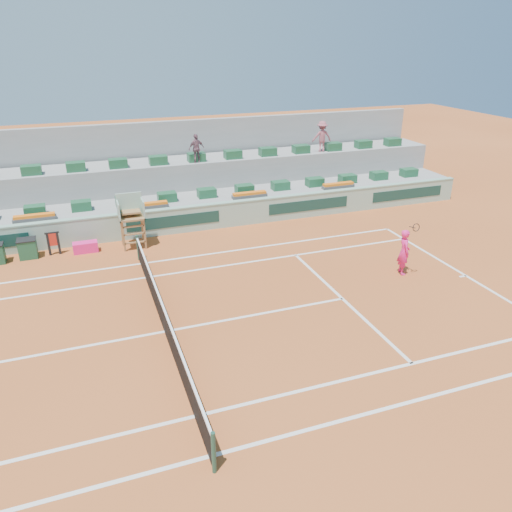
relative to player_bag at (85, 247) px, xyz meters
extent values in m
plane|color=#A44B1F|center=(2.07, -7.54, -0.23)|extent=(90.00, 90.00, 0.00)
cube|color=#979794|center=(2.07, 3.16, 0.37)|extent=(36.00, 4.00, 1.20)
cube|color=#979794|center=(2.07, 4.76, 1.07)|extent=(36.00, 2.40, 2.60)
cube|color=#979794|center=(2.07, 6.36, 1.97)|extent=(36.00, 0.40, 4.40)
cube|color=#FF217F|center=(0.00, 0.00, 0.00)|extent=(1.03, 0.46, 0.46)
imported|color=#7B525F|center=(6.03, 3.88, 3.10)|extent=(0.92, 0.56, 1.47)
imported|color=#9D4E59|center=(13.31, 4.10, 3.22)|extent=(1.17, 0.77, 1.69)
cube|color=white|center=(13.96, -7.54, -0.22)|extent=(0.12, 10.97, 0.01)
cube|color=white|center=(2.07, -13.03, -0.22)|extent=(23.77, 0.12, 0.01)
cube|color=white|center=(2.07, -2.06, -0.22)|extent=(23.77, 0.12, 0.01)
cube|color=white|center=(2.07, -11.66, -0.22)|extent=(23.77, 0.12, 0.01)
cube|color=white|center=(2.07, -3.43, -0.22)|extent=(23.77, 0.12, 0.01)
cube|color=white|center=(8.47, -7.54, -0.22)|extent=(0.12, 8.23, 0.01)
cube|color=white|center=(2.07, -7.54, -0.22)|extent=(12.80, 0.12, 0.01)
cube|color=white|center=(13.81, -7.54, -0.22)|extent=(0.30, 0.12, 0.01)
cube|color=black|center=(2.07, -7.54, 0.23)|extent=(0.03, 11.87, 0.92)
cube|color=white|center=(2.07, -7.54, 0.73)|extent=(0.06, 11.87, 0.07)
cylinder|color=#1D4533|center=(2.07, -13.48, 0.32)|extent=(0.10, 0.10, 1.10)
cylinder|color=#1D4533|center=(2.07, -1.61, 0.32)|extent=(0.10, 0.10, 1.10)
cube|color=#90B5A1|center=(2.07, 0.96, 0.37)|extent=(36.00, 0.30, 1.20)
cube|color=#81AC95|center=(2.07, 0.96, 1.00)|extent=(36.00, 0.34, 0.06)
cube|color=#143830|center=(4.07, 0.80, 0.42)|extent=(4.40, 0.02, 0.56)
cube|color=#143830|center=(11.07, 0.80, 0.42)|extent=(4.40, 0.02, 0.56)
cube|color=#143830|center=(17.07, 0.80, 0.42)|extent=(4.40, 0.02, 0.56)
cube|color=olive|center=(1.62, -0.49, 0.45)|extent=(0.08, 0.08, 1.35)
cube|color=olive|center=(2.52, -0.49, 0.45)|extent=(0.08, 0.08, 1.35)
cube|color=olive|center=(1.62, 0.21, 0.45)|extent=(0.08, 0.08, 1.35)
cube|color=olive|center=(2.52, 0.21, 0.45)|extent=(0.08, 0.08, 1.35)
cube|color=olive|center=(2.07, -0.14, 1.16)|extent=(1.10, 0.90, 0.08)
cube|color=#90B5A1|center=(2.07, 0.24, 1.67)|extent=(1.10, 0.08, 1.00)
cube|color=#90B5A1|center=(1.55, -0.14, 1.52)|extent=(0.06, 0.90, 0.80)
cube|color=#90B5A1|center=(2.59, -0.14, 1.52)|extent=(0.06, 0.90, 0.80)
cube|color=olive|center=(2.07, -0.04, 1.40)|extent=(0.80, 0.60, 0.08)
cube|color=olive|center=(2.07, -0.49, 0.12)|extent=(0.90, 0.08, 0.06)
cube|color=olive|center=(2.07, -0.49, 0.52)|extent=(0.90, 0.08, 0.06)
cube|color=olive|center=(2.07, -0.49, 0.87)|extent=(0.90, 0.08, 0.06)
cube|color=#1B5230|center=(-1.93, 2.26, 1.19)|extent=(0.90, 0.60, 0.44)
cube|color=#1B5230|center=(0.07, 2.26, 1.19)|extent=(0.90, 0.60, 0.44)
cube|color=#1B5230|center=(2.07, 2.26, 1.19)|extent=(0.90, 0.60, 0.44)
cube|color=#1B5230|center=(4.07, 2.26, 1.19)|extent=(0.90, 0.60, 0.44)
cube|color=#1B5230|center=(6.07, 2.26, 1.19)|extent=(0.90, 0.60, 0.44)
cube|color=#1B5230|center=(8.07, 2.26, 1.19)|extent=(0.90, 0.60, 0.44)
cube|color=#1B5230|center=(10.07, 2.26, 1.19)|extent=(0.90, 0.60, 0.44)
cube|color=#1B5230|center=(12.07, 2.26, 1.19)|extent=(0.90, 0.60, 0.44)
cube|color=#1B5230|center=(14.07, 2.26, 1.19)|extent=(0.90, 0.60, 0.44)
cube|color=#1B5230|center=(16.07, 2.26, 1.19)|extent=(0.90, 0.60, 0.44)
cube|color=#1B5230|center=(18.07, 2.26, 1.19)|extent=(0.90, 0.60, 0.44)
cube|color=#1B5230|center=(-1.93, 4.16, 2.59)|extent=(0.90, 0.60, 0.44)
cube|color=#1B5230|center=(0.07, 4.16, 2.59)|extent=(0.90, 0.60, 0.44)
cube|color=#1B5230|center=(2.07, 4.16, 2.59)|extent=(0.90, 0.60, 0.44)
cube|color=#1B5230|center=(4.07, 4.16, 2.59)|extent=(0.90, 0.60, 0.44)
cube|color=#1B5230|center=(6.07, 4.16, 2.59)|extent=(0.90, 0.60, 0.44)
cube|color=#1B5230|center=(8.07, 4.16, 2.59)|extent=(0.90, 0.60, 0.44)
cube|color=#1B5230|center=(10.07, 4.16, 2.59)|extent=(0.90, 0.60, 0.44)
cube|color=#1B5230|center=(12.07, 4.16, 2.59)|extent=(0.90, 0.60, 0.44)
cube|color=#1B5230|center=(14.07, 4.16, 2.59)|extent=(0.90, 0.60, 0.44)
cube|color=#1B5230|center=(16.07, 4.16, 2.59)|extent=(0.90, 0.60, 0.44)
cube|color=#1B5230|center=(18.07, 4.16, 2.59)|extent=(0.90, 0.60, 0.44)
cube|color=#4A4A4A|center=(-1.93, 1.46, 1.05)|extent=(1.80, 0.36, 0.16)
cube|color=orange|center=(-1.93, 1.46, 1.19)|extent=(1.70, 0.32, 0.12)
cube|color=#4A4A4A|center=(3.07, 1.46, 1.05)|extent=(1.80, 0.36, 0.16)
cube|color=orange|center=(3.07, 1.46, 1.19)|extent=(1.70, 0.32, 0.12)
cube|color=#4A4A4A|center=(8.07, 1.46, 1.05)|extent=(1.80, 0.36, 0.16)
cube|color=orange|center=(8.07, 1.46, 1.19)|extent=(1.70, 0.32, 0.12)
cube|color=#4A4A4A|center=(13.07, 1.46, 1.05)|extent=(1.80, 0.36, 0.16)
cube|color=orange|center=(13.07, 1.46, 1.19)|extent=(1.70, 0.32, 0.12)
cube|color=#18492E|center=(-2.30, 0.21, 0.17)|extent=(0.72, 0.62, 0.80)
cube|color=black|center=(-2.30, 0.21, 0.59)|extent=(0.76, 0.66, 0.04)
cube|color=black|center=(-1.46, 0.18, 0.27)|extent=(0.10, 0.10, 1.00)
cube|color=black|center=(-1.06, 0.18, 0.27)|extent=(0.10, 0.10, 1.00)
cube|color=black|center=(-1.26, 0.18, 0.77)|extent=(0.59, 0.08, 0.06)
cube|color=red|center=(-1.26, 0.16, 0.47)|extent=(0.43, 0.04, 0.56)
imported|color=#FF217F|center=(11.71, -6.45, 0.69)|extent=(0.61, 0.76, 1.83)
cylinder|color=black|center=(11.71, -6.75, 1.82)|extent=(0.03, 0.35, 0.09)
torus|color=black|center=(11.71, -6.97, 1.89)|extent=(0.31, 0.08, 0.31)
camera|label=1|loc=(0.21, -21.29, 8.45)|focal=35.00mm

